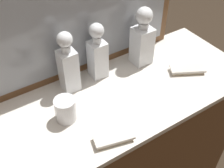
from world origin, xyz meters
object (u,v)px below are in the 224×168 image
at_px(crystal_decanter_right, 68,68).
at_px(silver_brush_center, 187,70).
at_px(crystal_decanter_front, 98,56).
at_px(silver_brush_right, 114,138).
at_px(crystal_decanter_far_left, 142,42).
at_px(crystal_tumbler_far_right, 66,111).

height_order(crystal_decanter_right, silver_brush_center, crystal_decanter_right).
relative_size(crystal_decanter_front, silver_brush_right, 1.70).
bearing_deg(crystal_decanter_far_left, crystal_decanter_right, 178.04).
bearing_deg(crystal_decanter_front, crystal_tumbler_far_right, -145.74).
xyz_separation_m(crystal_tumbler_far_right, silver_brush_right, (0.10, -0.19, -0.03)).
bearing_deg(crystal_decanter_front, silver_brush_right, -112.16).
xyz_separation_m(crystal_decanter_right, silver_brush_center, (0.52, -0.20, -0.11)).
bearing_deg(crystal_decanter_far_left, crystal_tumbler_far_right, -163.45).
height_order(crystal_decanter_front, silver_brush_right, crystal_decanter_front).
distance_m(crystal_decanter_right, silver_brush_right, 0.36).
relative_size(crystal_decanter_far_left, crystal_tumbler_far_right, 2.91).
bearing_deg(silver_brush_center, silver_brush_right, -164.11).
height_order(crystal_decanter_far_left, crystal_decanter_right, crystal_decanter_far_left).
distance_m(crystal_decanter_far_left, silver_brush_center, 0.26).
height_order(crystal_tumbler_far_right, silver_brush_center, crystal_tumbler_far_right).
bearing_deg(silver_brush_right, crystal_decanter_right, 90.81).
bearing_deg(crystal_tumbler_far_right, crystal_decanter_front, 34.26).
bearing_deg(crystal_tumbler_far_right, crystal_decanter_right, 58.55).
bearing_deg(crystal_tumbler_far_right, crystal_decanter_far_left, 16.55).
xyz_separation_m(silver_brush_center, silver_brush_right, (-0.52, -0.15, 0.00)).
bearing_deg(silver_brush_right, silver_brush_center, 15.89).
bearing_deg(silver_brush_center, crystal_decanter_right, 159.08).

